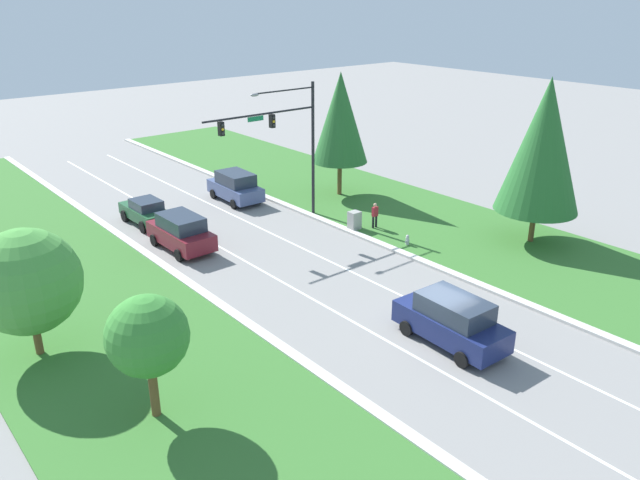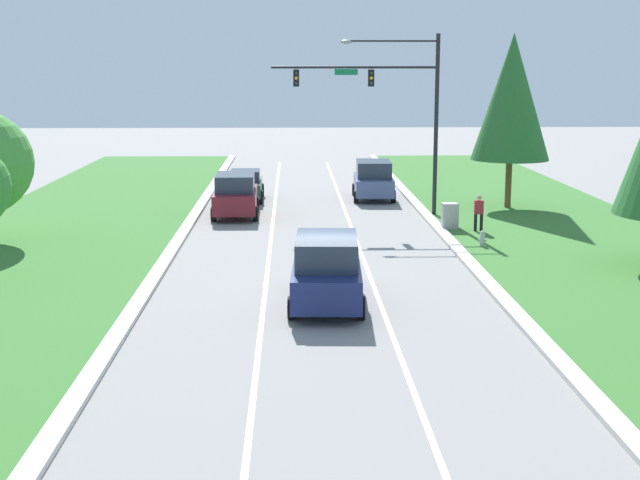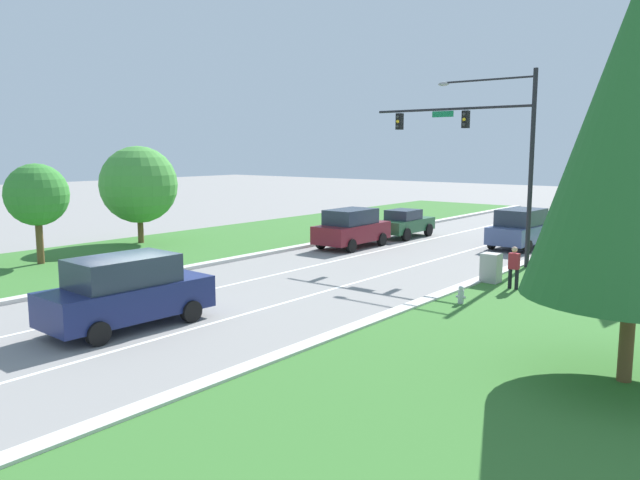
% 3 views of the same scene
% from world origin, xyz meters
% --- Properties ---
extents(ground_plane, '(160.00, 160.00, 0.00)m').
position_xyz_m(ground_plane, '(0.00, 0.00, 0.00)').
color(ground_plane, gray).
extents(curb_strip_right, '(0.50, 90.00, 0.15)m').
position_xyz_m(curb_strip_right, '(5.65, 0.00, 0.07)').
color(curb_strip_right, beige).
rests_on(curb_strip_right, ground_plane).
extents(curb_strip_left, '(0.50, 90.00, 0.15)m').
position_xyz_m(curb_strip_left, '(-5.65, 0.00, 0.07)').
color(curb_strip_left, beige).
rests_on(curb_strip_left, ground_plane).
extents(lane_stripe_inner_left, '(0.14, 81.00, 0.01)m').
position_xyz_m(lane_stripe_inner_left, '(-1.80, 0.00, 0.00)').
color(lane_stripe_inner_left, white).
rests_on(lane_stripe_inner_left, ground_plane).
extents(lane_stripe_inner_right, '(0.14, 81.00, 0.01)m').
position_xyz_m(lane_stripe_inner_right, '(1.80, 0.00, 0.00)').
color(lane_stripe_inner_right, white).
rests_on(lane_stripe_inner_right, ground_plane).
extents(traffic_signal_mast, '(8.01, 0.41, 8.72)m').
position_xyz_m(traffic_signal_mast, '(3.89, 15.85, 5.77)').
color(traffic_signal_mast, black).
rests_on(traffic_signal_mast, ground_plane).
extents(forest_sedan, '(1.96, 4.33, 1.69)m').
position_xyz_m(forest_sedan, '(-3.41, 21.15, 0.87)').
color(forest_sedan, '#235633').
rests_on(forest_sedan, ground_plane).
extents(navy_suv, '(2.39, 5.10, 2.16)m').
position_xyz_m(navy_suv, '(0.13, -0.67, 1.10)').
color(navy_suv, navy).
rests_on(navy_suv, ground_plane).
extents(slate_blue_suv, '(2.37, 4.77, 2.11)m').
position_xyz_m(slate_blue_suv, '(3.60, 21.56, 1.07)').
color(slate_blue_suv, '#475684').
rests_on(slate_blue_suv, ground_plane).
extents(burgundy_suv, '(2.27, 4.78, 2.09)m').
position_xyz_m(burgundy_suv, '(-3.64, 15.97, 1.07)').
color(burgundy_suv, maroon).
rests_on(burgundy_suv, ground_plane).
extents(utility_cabinet, '(0.70, 0.60, 1.23)m').
position_xyz_m(utility_cabinet, '(6.13, 11.85, 0.62)').
color(utility_cabinet, '#9E9E99').
rests_on(utility_cabinet, ground_plane).
extents(pedestrian, '(0.40, 0.23, 1.69)m').
position_xyz_m(pedestrian, '(7.29, 11.24, 0.94)').
color(pedestrian, black).
rests_on(pedestrian, ground_plane).
extents(fire_hydrant, '(0.34, 0.20, 0.70)m').
position_xyz_m(fire_hydrant, '(6.76, 7.95, 0.34)').
color(fire_hydrant, '#B7B7BC').
rests_on(fire_hydrant, ground_plane).
extents(conifer_far_right_tree, '(3.95, 3.95, 8.85)m').
position_xyz_m(conifer_far_right_tree, '(10.19, 17.88, 5.68)').
color(conifer_far_right_tree, brown).
rests_on(conifer_far_right_tree, ground_plane).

